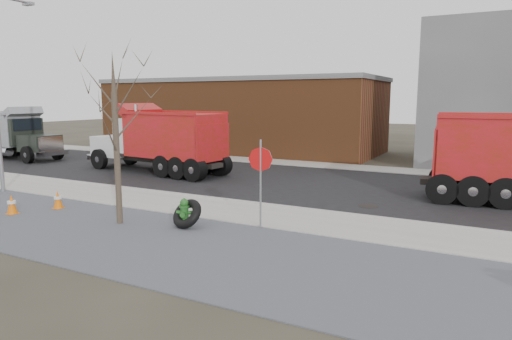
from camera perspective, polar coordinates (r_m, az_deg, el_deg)
The scene contains 15 objects.
ground at distance 14.88m, azimuth -0.53°, elevation -5.89°, with size 120.00×120.00×0.00m, color #383328.
gravel_verge at distance 12.04m, azimuth -8.54°, elevation -9.53°, with size 60.00×5.00×0.03m, color slate.
sidewalk at distance 15.09m, azimuth -0.08°, elevation -5.57°, with size 60.00×2.50×0.06m, color #9E9B93.
curb at distance 16.21m, azimuth 2.07°, elevation -4.46°, with size 60.00×0.15×0.11m, color #9E9B93.
road at distance 20.52m, azimuth 7.82°, elevation -1.83°, with size 60.00×9.40×0.02m, color black.
far_sidewalk at distance 25.88m, azimuth 12.14°, elevation 0.32°, with size 60.00×2.00×0.06m, color #9E9B93.
building_brick at distance 34.13m, azimuth -1.85°, elevation 6.97°, with size 20.20×8.20×5.30m.
bare_tree at distance 14.21m, azimuth -17.21°, elevation 6.47°, with size 3.20×3.20×5.20m.
fire_hydrant at distance 13.82m, azimuth -8.94°, elevation -5.45°, with size 0.49×0.49×0.88m.
truck_tire at distance 13.72m, azimuth -8.61°, elevation -5.44°, with size 1.11×1.00×0.91m.
stop_sign at distance 13.16m, azimuth 0.58°, elevation 0.20°, with size 0.71×0.19×2.65m.
traffic_cone_near at distance 17.32m, azimuth -23.52°, elevation -3.43°, with size 0.34×0.34×0.65m.
traffic_cone_far at distance 17.16m, azimuth -28.23°, elevation -3.82°, with size 0.35×0.35×0.67m.
dump_truck_red_b at distance 23.98m, azimuth -11.95°, elevation 3.89°, with size 8.38×3.26×3.51m.
dump_truck_grey at distance 33.21m, azimuth -28.20°, elevation 4.16°, with size 7.29×2.72×3.26m.
Camera 1 is at (6.81, -12.68, 3.80)m, focal length 32.00 mm.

